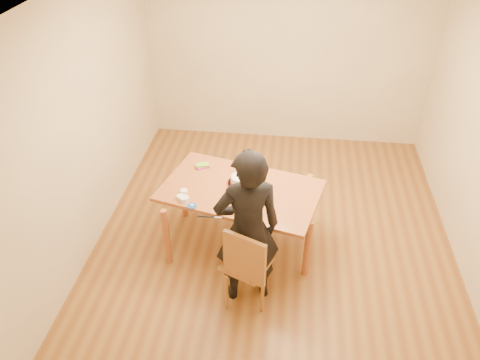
# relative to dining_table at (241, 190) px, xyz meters

# --- Properties ---
(room_shell) EXTENTS (4.00, 4.50, 2.70)m
(room_shell) POSITION_rel_dining_table_xyz_m (0.37, 0.57, 0.62)
(room_shell) COLOR brown
(room_shell) RESTS_ON ground
(dining_table) EXTENTS (1.81, 1.33, 0.04)m
(dining_table) POSITION_rel_dining_table_xyz_m (0.00, 0.00, 0.00)
(dining_table) COLOR brown
(dining_table) RESTS_ON floor
(dining_chair) EXTENTS (0.53, 0.53, 0.04)m
(dining_chair) POSITION_rel_dining_table_xyz_m (0.15, -0.78, -0.28)
(dining_chair) COLOR brown
(dining_chair) RESTS_ON floor
(cake_plate) EXTENTS (0.27, 0.27, 0.02)m
(cake_plate) POSITION_rel_dining_table_xyz_m (-0.02, 0.09, 0.03)
(cake_plate) COLOR red
(cake_plate) RESTS_ON dining_table
(cake) EXTENTS (0.20, 0.20, 0.06)m
(cake) POSITION_rel_dining_table_xyz_m (-0.02, 0.09, 0.07)
(cake) COLOR white
(cake) RESTS_ON cake_plate
(frosting_dome) EXTENTS (0.20, 0.20, 0.03)m
(frosting_dome) POSITION_rel_dining_table_xyz_m (-0.02, 0.09, 0.12)
(frosting_dome) COLOR white
(frosting_dome) RESTS_ON cake
(frosting_tub) EXTENTS (0.08, 0.08, 0.07)m
(frosting_tub) POSITION_rel_dining_table_xyz_m (-0.00, -0.29, 0.06)
(frosting_tub) COLOR white
(frosting_tub) RESTS_ON dining_table
(frosting_lid) EXTENTS (0.10, 0.10, 0.01)m
(frosting_lid) POSITION_rel_dining_table_xyz_m (-0.45, -0.35, 0.02)
(frosting_lid) COLOR #194AA3
(frosting_lid) RESTS_ON dining_table
(frosting_dollop) EXTENTS (0.04, 0.04, 0.02)m
(frosting_dollop) POSITION_rel_dining_table_xyz_m (-0.45, -0.35, 0.04)
(frosting_dollop) COLOR white
(frosting_dollop) RESTS_ON frosting_lid
(ramekin_green) EXTENTS (0.08, 0.08, 0.04)m
(ramekin_green) POSITION_rel_dining_table_xyz_m (-0.59, -0.24, 0.04)
(ramekin_green) COLOR white
(ramekin_green) RESTS_ON dining_table
(ramekin_yellow) EXTENTS (0.08, 0.08, 0.04)m
(ramekin_yellow) POSITION_rel_dining_table_xyz_m (-0.57, -0.14, 0.04)
(ramekin_yellow) COLOR white
(ramekin_yellow) RESTS_ON dining_table
(ramekin_multi) EXTENTS (0.09, 0.09, 0.04)m
(ramekin_multi) POSITION_rel_dining_table_xyz_m (-0.54, -0.27, 0.04)
(ramekin_multi) COLOR white
(ramekin_multi) RESTS_ON dining_table
(candy_box_pink) EXTENTS (0.16, 0.13, 0.02)m
(candy_box_pink) POSITION_rel_dining_table_xyz_m (-0.47, 0.35, 0.03)
(candy_box_pink) COLOR #D7329F
(candy_box_pink) RESTS_ON dining_table
(candy_box_green) EXTENTS (0.16, 0.11, 0.02)m
(candy_box_green) POSITION_rel_dining_table_xyz_m (-0.47, 0.35, 0.05)
(candy_box_green) COLOR green
(candy_box_green) RESTS_ON candy_box_pink
(spatula) EXTENTS (0.17, 0.03, 0.01)m
(spatula) POSITION_rel_dining_table_xyz_m (-0.28, -0.50, 0.02)
(spatula) COLOR black
(spatula) RESTS_ON dining_table
(person) EXTENTS (0.70, 0.56, 1.68)m
(person) POSITION_rel_dining_table_xyz_m (0.15, -0.73, 0.11)
(person) COLOR black
(person) RESTS_ON floor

